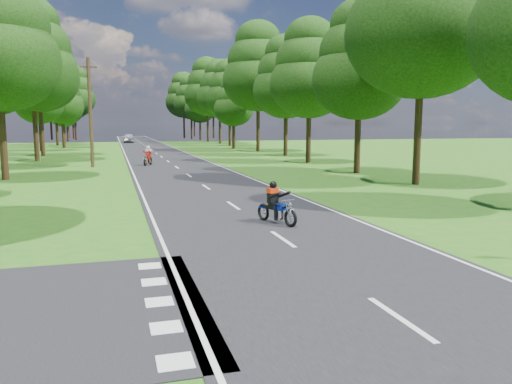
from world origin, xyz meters
name	(u,v)px	position (x,y,z in m)	size (l,w,h in m)	color
ground	(310,258)	(0.00, 0.00, 0.00)	(160.00, 160.00, 0.00)	#255F15
main_road	(152,150)	(0.00, 50.00, 0.01)	(7.00, 140.00, 0.02)	black
road_markings	(152,151)	(-0.14, 48.13, 0.02)	(7.40, 140.00, 0.01)	silver
treeline	(155,87)	(1.43, 60.06, 8.25)	(40.00, 115.35, 14.78)	black
telegraph_pole	(90,112)	(-6.00, 28.00, 4.07)	(1.20, 0.26, 8.00)	#382616
rider_near_blue	(277,203)	(0.52, 4.14, 0.71)	(0.55, 1.65, 1.38)	navy
rider_far_red	(148,156)	(-1.94, 28.38, 0.77)	(0.60, 1.81, 1.50)	#9B1E0B
distant_car	(129,138)	(-1.86, 76.43, 0.78)	(1.80, 4.47, 1.52)	#B2B4B9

